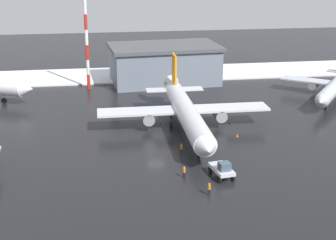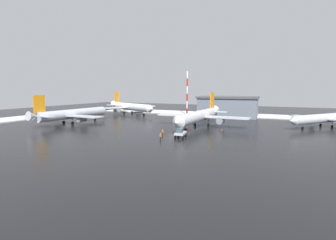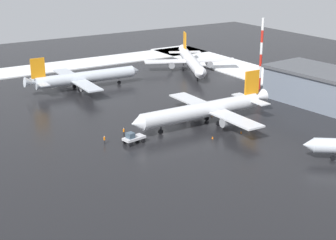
# 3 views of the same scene
# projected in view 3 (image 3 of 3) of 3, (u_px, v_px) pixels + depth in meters

# --- Properties ---
(ground_plane) EXTENTS (240.00, 240.00, 0.00)m
(ground_plane) POSITION_uv_depth(u_px,v_px,m) (162.00, 123.00, 116.70)
(ground_plane) COLOR black
(snow_bank_far) EXTENTS (152.00, 16.00, 0.37)m
(snow_bank_far) POSITION_uv_depth(u_px,v_px,m) (315.00, 91.00, 142.04)
(snow_bank_far) COLOR white
(snow_bank_far) RESTS_ON ground_plane
(snow_bank_right) EXTENTS (14.00, 116.00, 0.37)m
(snow_bank_right) POSITION_uv_depth(u_px,v_px,m) (55.00, 67.00, 170.20)
(snow_bank_right) COLOR white
(snow_bank_right) RESTS_ON ground_plane
(airplane_parked_portside) EXTENTS (29.95, 36.23, 10.78)m
(airplane_parked_portside) POSITION_uv_depth(u_px,v_px,m) (205.00, 110.00, 114.51)
(airplane_parked_portside) COLOR silver
(airplane_parked_portside) RESTS_ON ground_plane
(airplane_foreground_jet) EXTENTS (28.32, 34.20, 10.16)m
(airplane_foreground_jet) POSITION_uv_depth(u_px,v_px,m) (83.00, 78.00, 143.37)
(airplane_foreground_jet) COLOR silver
(airplane_foreground_jet) RESTS_ON ground_plane
(airplane_parked_starboard) EXTENTS (33.52, 28.48, 10.59)m
(airplane_parked_starboard) POSITION_uv_depth(u_px,v_px,m) (191.00, 61.00, 163.08)
(airplane_parked_starboard) COLOR white
(airplane_parked_starboard) RESTS_ON ground_plane
(pushback_tug) EXTENTS (2.94, 4.90, 2.50)m
(pushback_tug) POSITION_uv_depth(u_px,v_px,m) (133.00, 138.00, 104.22)
(pushback_tug) COLOR silver
(pushback_tug) RESTS_ON ground_plane
(ground_crew_near_tug) EXTENTS (0.36, 0.36, 1.71)m
(ground_crew_near_tug) POSITION_uv_depth(u_px,v_px,m) (161.00, 126.00, 112.23)
(ground_crew_near_tug) COLOR black
(ground_crew_near_tug) RESTS_ON ground_plane
(ground_crew_beside_wing) EXTENTS (0.36, 0.36, 1.71)m
(ground_crew_beside_wing) POSITION_uv_depth(u_px,v_px,m) (104.00, 139.00, 104.16)
(ground_crew_beside_wing) COLOR black
(ground_crew_beside_wing) RESTS_ON ground_plane
(ground_crew_by_nose_gear) EXTENTS (0.36, 0.36, 1.71)m
(ground_crew_by_nose_gear) POSITION_uv_depth(u_px,v_px,m) (124.00, 131.00, 108.78)
(ground_crew_by_nose_gear) COLOR black
(ground_crew_by_nose_gear) RESTS_ON ground_plane
(antenna_mast) EXTENTS (0.70, 0.70, 19.83)m
(antenna_mast) POSITION_uv_depth(u_px,v_px,m) (261.00, 54.00, 141.31)
(antenna_mast) COLOR red
(antenna_mast) RESTS_ON ground_plane
(cargo_hangar) EXTENTS (26.10, 16.91, 8.80)m
(cargo_hangar) POSITION_uv_depth(u_px,v_px,m) (317.00, 86.00, 130.80)
(cargo_hangar) COLOR slate
(cargo_hangar) RESTS_ON ground_plane
(traffic_cone_near_nose) EXTENTS (0.36, 0.36, 0.55)m
(traffic_cone_near_nose) POSITION_uv_depth(u_px,v_px,m) (212.00, 115.00, 121.09)
(traffic_cone_near_nose) COLOR orange
(traffic_cone_near_nose) RESTS_ON ground_plane
(traffic_cone_mid_line) EXTENTS (0.36, 0.36, 0.55)m
(traffic_cone_mid_line) POSITION_uv_depth(u_px,v_px,m) (213.00, 137.00, 107.18)
(traffic_cone_mid_line) COLOR orange
(traffic_cone_mid_line) RESTS_ON ground_plane
(traffic_cone_wingtip_side) EXTENTS (0.36, 0.36, 0.55)m
(traffic_cone_wingtip_side) POSITION_uv_depth(u_px,v_px,m) (241.00, 132.00, 110.28)
(traffic_cone_wingtip_side) COLOR orange
(traffic_cone_wingtip_side) RESTS_ON ground_plane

